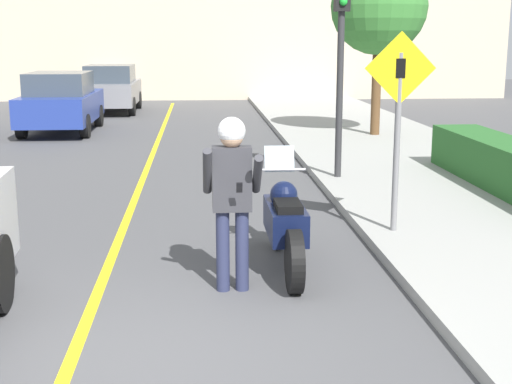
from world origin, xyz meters
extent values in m
plane|color=#4C4C4F|center=(0.00, 0.00, 0.00)|extent=(80.00, 80.00, 0.00)
cube|color=#9E9E99|center=(4.80, 4.00, 0.07)|extent=(4.40, 44.00, 0.13)
cube|color=yellow|center=(-0.60, 6.00, 0.00)|extent=(0.12, 36.00, 0.01)
cylinder|color=black|center=(1.44, 1.54, 0.34)|extent=(0.14, 0.67, 0.67)
cylinder|color=black|center=(1.44, 3.19, 0.34)|extent=(0.14, 0.67, 0.67)
cube|color=#0C1433|center=(1.44, 2.37, 0.57)|extent=(0.40, 1.14, 0.36)
sphere|color=#0C1433|center=(1.44, 2.52, 0.83)|extent=(0.32, 0.32, 0.32)
cube|color=black|center=(1.44, 2.11, 0.79)|extent=(0.28, 0.48, 0.10)
cylinder|color=silver|center=(1.44, 2.93, 1.05)|extent=(0.62, 0.03, 0.03)
cube|color=silver|center=(1.44, 3.01, 1.17)|extent=(0.36, 0.12, 0.31)
cylinder|color=#282D4C|center=(0.71, 1.66, 0.43)|extent=(0.14, 0.14, 0.86)
cylinder|color=#282D4C|center=(0.91, 1.66, 0.43)|extent=(0.14, 0.14, 0.86)
cube|color=#333338|center=(0.81, 1.66, 1.19)|extent=(0.40, 0.22, 0.66)
cylinder|color=#333338|center=(0.56, 1.56, 1.29)|extent=(0.09, 0.40, 0.51)
cylinder|color=#333338|center=(1.06, 1.54, 1.26)|extent=(0.09, 0.46, 0.46)
sphere|color=tan|center=(0.81, 1.66, 1.63)|extent=(0.24, 0.24, 0.24)
sphere|color=white|center=(0.81, 1.66, 1.68)|extent=(0.28, 0.28, 0.28)
cube|color=black|center=(0.87, 1.38, 1.16)|extent=(0.06, 0.05, 0.11)
cylinder|color=slate|center=(2.99, 3.40, 1.28)|extent=(0.08, 0.08, 2.28)
cube|color=yellow|center=(2.99, 3.38, 2.23)|extent=(0.91, 0.02, 0.91)
cube|color=black|center=(2.99, 3.37, 2.23)|extent=(0.12, 0.01, 0.24)
cylinder|color=#2D2D30|center=(2.97, 7.12, 1.97)|extent=(0.12, 0.12, 3.67)
sphere|color=green|center=(2.97, 6.98, 3.21)|extent=(0.14, 0.14, 0.14)
cube|color=#286028|center=(5.60, 5.72, 0.52)|extent=(0.90, 5.50, 0.77)
cylinder|color=brown|center=(5.05, 12.81, 1.34)|extent=(0.24, 0.24, 2.40)
sphere|color=#387A33|center=(5.05, 12.81, 3.39)|extent=(2.45, 2.45, 2.45)
cylinder|color=black|center=(-4.20, 16.28, 0.32)|extent=(0.22, 0.64, 0.64)
cylinder|color=black|center=(-2.55, 16.28, 0.32)|extent=(0.22, 0.64, 0.64)
cylinder|color=black|center=(-4.20, 13.68, 0.32)|extent=(0.22, 0.64, 0.64)
cylinder|color=black|center=(-2.55, 13.68, 0.32)|extent=(0.22, 0.64, 0.64)
cube|color=navy|center=(-3.37, 14.98, 0.70)|extent=(1.80, 4.20, 0.76)
cube|color=#38424C|center=(-3.37, 14.81, 1.38)|extent=(1.58, 2.18, 0.60)
cylinder|color=black|center=(-3.48, 21.86, 0.32)|extent=(0.22, 0.64, 0.64)
cylinder|color=black|center=(-1.82, 21.86, 0.32)|extent=(0.22, 0.64, 0.64)
cylinder|color=black|center=(-3.48, 19.25, 0.32)|extent=(0.22, 0.64, 0.64)
cylinder|color=black|center=(-1.82, 19.25, 0.32)|extent=(0.22, 0.64, 0.64)
cube|color=gray|center=(-2.65, 20.56, 0.70)|extent=(1.80, 4.20, 0.76)
cube|color=#38424C|center=(-2.65, 20.39, 1.38)|extent=(1.58, 2.18, 0.60)
cylinder|color=black|center=(-4.08, 28.22, 0.32)|extent=(0.22, 0.64, 0.64)
cylinder|color=black|center=(-2.43, 28.22, 0.32)|extent=(0.22, 0.64, 0.64)
cylinder|color=black|center=(-4.08, 25.61, 0.32)|extent=(0.22, 0.64, 0.64)
cylinder|color=black|center=(-2.43, 25.61, 0.32)|extent=(0.22, 0.64, 0.64)
cube|color=silver|center=(-3.26, 26.91, 0.70)|extent=(1.80, 4.20, 0.76)
cube|color=#38424C|center=(-3.26, 26.75, 1.38)|extent=(1.58, 2.18, 0.60)
camera|label=1|loc=(0.49, -5.44, 2.59)|focal=50.00mm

